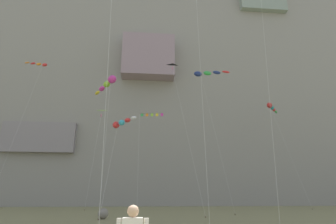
{
  "coord_description": "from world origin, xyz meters",
  "views": [
    {
      "loc": [
        -0.36,
        -5.51,
        1.77
      ],
      "look_at": [
        2.66,
        27.67,
        12.37
      ],
      "focal_mm": 28.26,
      "sensor_mm": 36.0,
      "label": 1
    }
  ],
  "objects": [
    {
      "name": "cliff_face",
      "position": [
        0.01,
        55.37,
        34.69
      ],
      "size": [
        180.0,
        25.69,
        69.41
      ],
      "color": "gray",
      "rests_on": "ground"
    },
    {
      "name": "kite_windsock_high_right",
      "position": [
        -4.37,
        20.23,
        12.88
      ],
      "size": [
        3.07,
        6.66,
        13.34
      ],
      "color": "#CC3399",
      "rests_on": "ground"
    },
    {
      "name": "kite_windsock_near_cliff",
      "position": [
        -2.95,
        22.87,
        9.43
      ],
      "size": [
        2.99,
        5.28,
        9.86
      ],
      "color": "red",
      "rests_on": "ground"
    },
    {
      "name": "kite_windsock_low_right",
      "position": [
        7.26,
        24.32,
        16.57
      ],
      "size": [
        4.69,
        3.54,
        17.11
      ],
      "color": "navy",
      "rests_on": "ground"
    },
    {
      "name": "kite_banner_upper_right",
      "position": [
        0.21,
        23.85,
        9.62
      ],
      "size": [
        2.9,
        1.97,
        11.0
      ],
      "color": "black",
      "rests_on": "ground"
    },
    {
      "name": "kite_delta_far_left",
      "position": [
        -7.0,
        32.79,
        13.14
      ],
      "size": [
        1.67,
        2.07,
        13.6
      ],
      "color": "#8CCC33",
      "rests_on": "ground"
    },
    {
      "name": "kite_windsock_far_right",
      "position": [
        -17.81,
        34.93,
        22.19
      ],
      "size": [
        3.84,
        5.44,
        22.77
      ],
      "color": "red",
      "rests_on": "ground"
    },
    {
      "name": "kite_windsock_high_left",
      "position": [
        21.91,
        36.93,
        16.71
      ],
      "size": [
        4.6,
        9.56,
        17.14
      ],
      "color": "red",
      "rests_on": "ground"
    },
    {
      "name": "kite_delta_mid_center",
      "position": [
        2.66,
        19.95,
        14.13
      ],
      "size": [
        3.04,
        2.38,
        15.24
      ],
      "color": "black",
      "rests_on": "ground"
    },
    {
      "name": "boulder_mid_field",
      "position": [
        -3.5,
        17.58,
        0.42
      ],
      "size": [
        1.13,
        1.16,
        0.83
      ],
      "color": "gray",
      "rests_on": "ground"
    }
  ]
}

